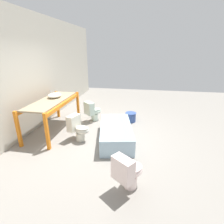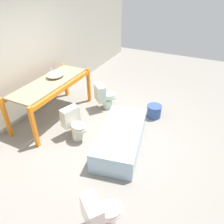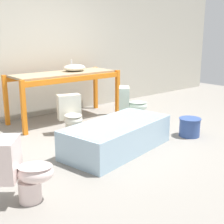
{
  "view_description": "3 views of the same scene",
  "coord_description": "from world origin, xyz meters",
  "px_view_note": "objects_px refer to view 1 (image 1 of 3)",
  "views": [
    {
      "loc": [
        -4.08,
        -1.08,
        2.24
      ],
      "look_at": [
        0.14,
        -0.33,
        0.68
      ],
      "focal_mm": 28.0,
      "sensor_mm": 36.0,
      "label": 1
    },
    {
      "loc": [
        -3.12,
        -1.76,
        2.95
      ],
      "look_at": [
        0.0,
        -0.24,
        0.68
      ],
      "focal_mm": 35.0,
      "sensor_mm": 36.0,
      "label": 2
    },
    {
      "loc": [
        -2.84,
        -3.64,
        1.64
      ],
      "look_at": [
        -0.07,
        -0.33,
        0.53
      ],
      "focal_mm": 50.0,
      "sensor_mm": 36.0,
      "label": 3
    }
  ],
  "objects_px": {
    "bathtub_main": "(116,132)",
    "bucket_white": "(131,117)",
    "sink_basin": "(55,95)",
    "toilet_near": "(78,128)",
    "toilet_extra": "(128,172)",
    "toilet_far": "(93,111)"
  },
  "relations": [
    {
      "from": "sink_basin",
      "to": "bucket_white",
      "type": "bearing_deg",
      "value": -70.75
    },
    {
      "from": "sink_basin",
      "to": "toilet_far",
      "type": "bearing_deg",
      "value": -57.21
    },
    {
      "from": "bathtub_main",
      "to": "toilet_near",
      "type": "bearing_deg",
      "value": 88.05
    },
    {
      "from": "bathtub_main",
      "to": "toilet_extra",
      "type": "relative_size",
      "value": 2.68
    },
    {
      "from": "sink_basin",
      "to": "bucket_white",
      "type": "relative_size",
      "value": 1.26
    },
    {
      "from": "bathtub_main",
      "to": "bucket_white",
      "type": "relative_size",
      "value": 5.03
    },
    {
      "from": "bathtub_main",
      "to": "bucket_white",
      "type": "distance_m",
      "value": 1.33
    },
    {
      "from": "toilet_far",
      "to": "bucket_white",
      "type": "xyz_separation_m",
      "value": [
        0.15,
        -1.22,
        -0.18
      ]
    },
    {
      "from": "sink_basin",
      "to": "toilet_near",
      "type": "relative_size",
      "value": 0.67
    },
    {
      "from": "sink_basin",
      "to": "bathtub_main",
      "type": "distance_m",
      "value": 2.09
    },
    {
      "from": "toilet_near",
      "to": "toilet_extra",
      "type": "xyz_separation_m",
      "value": [
        -1.47,
        -1.41,
        0.0
      ]
    },
    {
      "from": "toilet_far",
      "to": "bucket_white",
      "type": "bearing_deg",
      "value": -131.24
    },
    {
      "from": "toilet_far",
      "to": "toilet_extra",
      "type": "relative_size",
      "value": 1.0
    },
    {
      "from": "toilet_extra",
      "to": "bucket_white",
      "type": "xyz_separation_m",
      "value": [
        2.92,
        0.17,
        -0.18
      ]
    },
    {
      "from": "toilet_near",
      "to": "toilet_far",
      "type": "distance_m",
      "value": 1.3
    },
    {
      "from": "bathtub_main",
      "to": "toilet_extra",
      "type": "distance_m",
      "value": 1.69
    },
    {
      "from": "sink_basin",
      "to": "toilet_near",
      "type": "xyz_separation_m",
      "value": [
        -0.7,
        -0.93,
        -0.64
      ]
    },
    {
      "from": "toilet_near",
      "to": "bucket_white",
      "type": "xyz_separation_m",
      "value": [
        1.45,
        -1.24,
        -0.18
      ]
    },
    {
      "from": "toilet_extra",
      "to": "bucket_white",
      "type": "height_order",
      "value": "toilet_extra"
    },
    {
      "from": "sink_basin",
      "to": "toilet_extra",
      "type": "xyz_separation_m",
      "value": [
        -2.16,
        -2.34,
        -0.64
      ]
    },
    {
      "from": "toilet_extra",
      "to": "bucket_white",
      "type": "distance_m",
      "value": 2.93
    },
    {
      "from": "sink_basin",
      "to": "toilet_far",
      "type": "xyz_separation_m",
      "value": [
        0.61,
        -0.94,
        -0.64
      ]
    }
  ]
}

